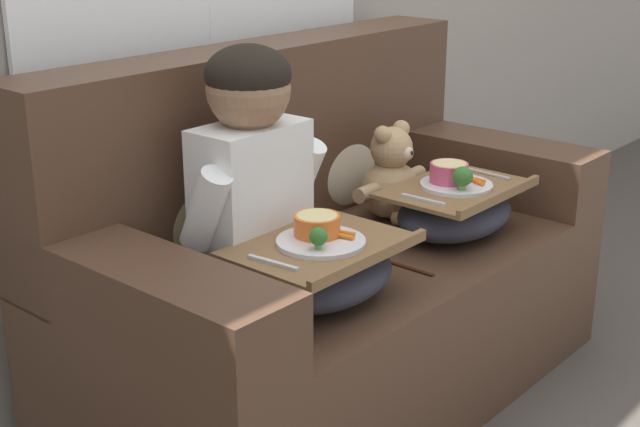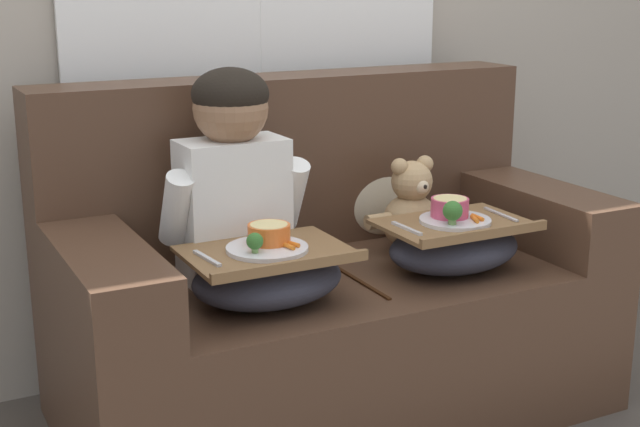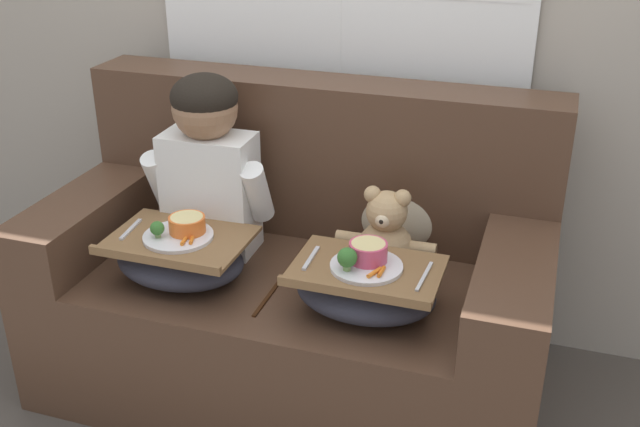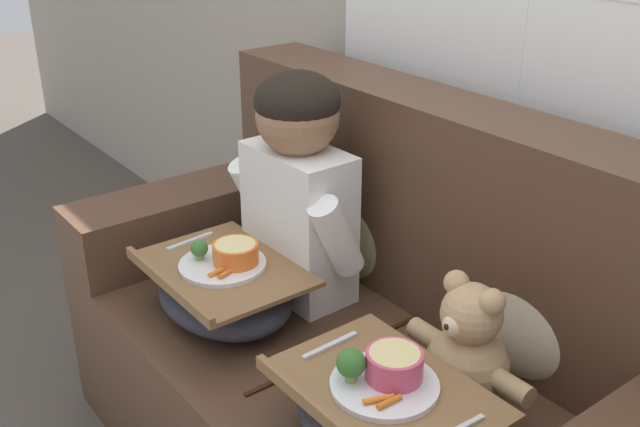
% 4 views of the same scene
% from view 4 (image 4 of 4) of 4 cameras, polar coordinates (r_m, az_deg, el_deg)
% --- Properties ---
extents(couch, '(1.66, 0.86, 1.03)m').
position_cam_4_polar(couch, '(1.96, 4.19, -11.83)').
color(couch, '#4C3323').
rests_on(couch, ground_plane).
extents(throw_pillow_behind_child, '(0.35, 0.17, 0.37)m').
position_cam_4_polar(throw_pillow_behind_child, '(2.12, 2.60, -0.25)').
color(throw_pillow_behind_child, '#898456').
rests_on(throw_pillow_behind_child, couch).
extents(throw_pillow_behind_teddy, '(0.33, 0.16, 0.34)m').
position_cam_4_polar(throw_pillow_behind_teddy, '(1.75, 15.56, -6.94)').
color(throw_pillow_behind_teddy, '#C1B293').
rests_on(throw_pillow_behind_teddy, couch).
extents(child_figure, '(0.44, 0.22, 0.62)m').
position_cam_4_polar(child_figure, '(1.95, -1.69, 2.84)').
color(child_figure, white).
rests_on(child_figure, couch).
extents(teddy_bear, '(0.33, 0.23, 0.31)m').
position_cam_4_polar(teddy_bear, '(1.64, 11.10, -10.39)').
color(teddy_bear, tan).
rests_on(teddy_bear, couch).
extents(lap_tray_child, '(0.44, 0.32, 0.22)m').
position_cam_4_polar(lap_tray_child, '(1.94, -7.31, -5.78)').
color(lap_tray_child, '#2D2D38').
rests_on(lap_tray_child, child_figure).
extents(lap_tray_teddy, '(0.44, 0.31, 0.23)m').
position_cam_4_polar(lap_tray_teddy, '(1.53, 4.81, -15.01)').
color(lap_tray_teddy, '#2D2D38').
rests_on(lap_tray_teddy, teddy_bear).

